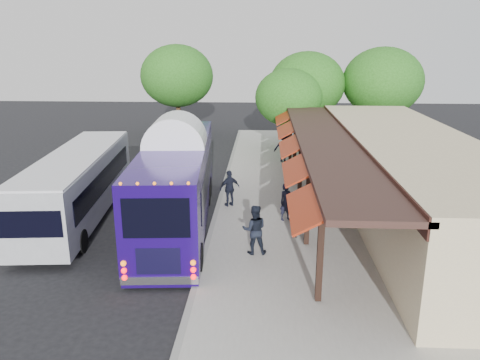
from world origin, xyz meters
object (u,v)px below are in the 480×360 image
(coach_bus, at_px, (177,179))
(ped_c, at_px, (230,188))
(ped_a, at_px, (286,202))
(sign_board, at_px, (296,218))
(ped_b, at_px, (254,230))
(ped_d, at_px, (283,147))
(city_bus, at_px, (79,183))

(coach_bus, distance_m, ped_c, 3.02)
(ped_c, bearing_deg, ped_a, 115.28)
(coach_bus, xyz_separation_m, sign_board, (4.89, -1.59, -1.03))
(ped_b, height_order, sign_board, ped_b)
(sign_board, bearing_deg, ped_a, 97.85)
(ped_b, relative_size, ped_d, 0.97)
(coach_bus, distance_m, ped_a, 4.70)
(city_bus, distance_m, ped_d, 13.72)
(ped_b, xyz_separation_m, ped_c, (-1.25, 5.07, -0.06))
(ped_c, xyz_separation_m, sign_board, (2.84, -3.57, -0.03))
(coach_bus, distance_m, ped_d, 11.74)
(ped_c, distance_m, ped_d, 9.11)
(coach_bus, relative_size, sign_board, 9.68)
(coach_bus, bearing_deg, ped_d, 61.25)
(city_bus, relative_size, ped_a, 6.79)
(ped_b, bearing_deg, ped_d, -100.37)
(ped_b, bearing_deg, ped_c, -80.07)
(coach_bus, height_order, city_bus, coach_bus)
(city_bus, height_order, ped_b, city_bus)
(coach_bus, height_order, ped_b, coach_bus)
(coach_bus, relative_size, ped_d, 6.25)
(ped_b, height_order, ped_c, ped_b)
(coach_bus, xyz_separation_m, ped_c, (2.05, 1.98, -1.00))
(ped_a, bearing_deg, ped_c, 117.80)
(ped_c, bearing_deg, city_bus, -18.81)
(ped_c, bearing_deg, ped_d, -138.86)
(city_bus, bearing_deg, sign_board, -18.15)
(ped_c, bearing_deg, coach_bus, 13.04)
(ped_b, bearing_deg, coach_bus, -47.02)
(city_bus, bearing_deg, coach_bus, -12.46)
(city_bus, bearing_deg, ped_c, 7.09)
(coach_bus, distance_m, sign_board, 5.24)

